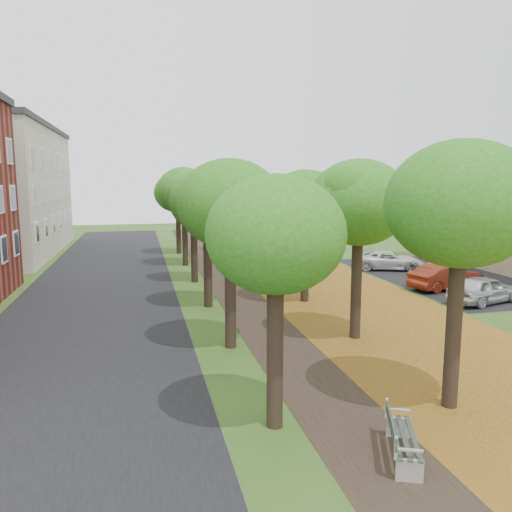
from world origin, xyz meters
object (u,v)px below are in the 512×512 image
bench (401,437)px  car_white (389,260)px  car_red (445,277)px  car_grey (449,274)px  car_silver (484,289)px

bench → car_white: bearing=-5.5°
bench → car_white: (10.93, 21.16, 0.15)m
car_red → car_grey: (0.80, 0.82, -0.04)m
car_silver → car_white: size_ratio=0.89×
car_red → car_grey: car_red is taller
car_silver → car_grey: bearing=-27.6°
bench → car_silver: (10.93, 11.61, 0.21)m
car_silver → car_red: bearing=-16.4°
car_grey → car_white: size_ratio=1.02×
bench → car_red: size_ratio=0.47×
car_red → car_white: size_ratio=0.95×
car_white → bench: bearing=172.5°
bench → car_silver: 15.95m
bench → car_red: car_red is taller
car_silver → car_grey: 4.12m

